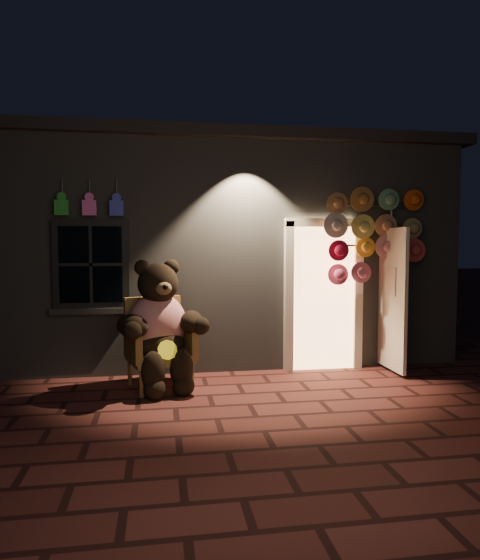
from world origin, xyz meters
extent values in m
plane|color=#562521|center=(0.00, 0.00, 0.00)|extent=(60.00, 60.00, 0.00)
cube|color=slate|center=(0.00, 4.00, 1.65)|extent=(7.00, 5.00, 3.30)
cube|color=black|center=(0.00, 4.00, 3.38)|extent=(7.30, 5.30, 0.16)
cube|color=black|center=(-1.90, 1.46, 1.55)|extent=(1.00, 0.10, 1.20)
cube|color=black|center=(-1.90, 1.43, 1.55)|extent=(0.82, 0.06, 1.02)
cube|color=slate|center=(-1.90, 1.46, 0.92)|extent=(1.10, 0.14, 0.08)
cube|color=#E6A567|center=(1.35, 1.48, 1.05)|extent=(0.92, 0.10, 2.10)
cube|color=beige|center=(0.83, 1.44, 1.05)|extent=(0.12, 0.12, 2.20)
cube|color=beige|center=(1.87, 1.44, 1.05)|extent=(0.12, 0.12, 2.20)
cube|color=beige|center=(1.35, 1.44, 2.13)|extent=(1.16, 0.12, 0.12)
cube|color=beige|center=(2.25, 1.10, 1.05)|extent=(0.05, 0.80, 2.00)
cube|color=green|center=(-2.25, 1.38, 2.30)|extent=(0.18, 0.07, 0.20)
cylinder|color=#59595E|center=(-2.25, 1.44, 2.55)|extent=(0.02, 0.02, 0.25)
cube|color=#F163BD|center=(-1.90, 1.38, 2.30)|extent=(0.18, 0.07, 0.20)
cylinder|color=#59595E|center=(-1.90, 1.44, 2.55)|extent=(0.02, 0.02, 0.25)
cube|color=#3947C7|center=(-1.55, 1.38, 2.30)|extent=(0.18, 0.07, 0.20)
cylinder|color=#59595E|center=(-1.55, 1.44, 2.55)|extent=(0.02, 0.02, 0.25)
cube|color=#A1713E|center=(-1.00, 0.83, 0.39)|extent=(0.91, 0.87, 0.11)
cube|color=#A1713E|center=(-1.09, 1.14, 0.76)|extent=(0.74, 0.29, 0.74)
cube|color=#A1713E|center=(-1.33, 0.71, 0.61)|extent=(0.26, 0.63, 0.42)
cube|color=#A1713E|center=(-0.66, 0.91, 0.61)|extent=(0.26, 0.63, 0.42)
cylinder|color=#A1713E|center=(-1.22, 0.46, 0.17)|extent=(0.05, 0.05, 0.34)
cylinder|color=#A1713E|center=(-0.61, 0.64, 0.17)|extent=(0.05, 0.05, 0.34)
cylinder|color=#A1713E|center=(-1.39, 1.03, 0.17)|extent=(0.05, 0.05, 0.34)
cylinder|color=#A1713E|center=(-0.78, 1.21, 0.17)|extent=(0.05, 0.05, 0.34)
ellipsoid|color=red|center=(-1.03, 0.89, 0.81)|extent=(0.89, 0.79, 0.79)
ellipsoid|color=black|center=(-1.01, 0.80, 0.58)|extent=(0.74, 0.68, 0.37)
sphere|color=black|center=(-1.02, 0.83, 1.33)|extent=(0.63, 0.63, 0.51)
sphere|color=black|center=(-1.21, 0.81, 1.53)|extent=(0.20, 0.20, 0.20)
sphere|color=black|center=(-0.85, 0.92, 1.53)|extent=(0.20, 0.20, 0.20)
ellipsoid|color=brown|center=(-0.95, 0.61, 1.29)|extent=(0.23, 0.19, 0.16)
ellipsoid|color=black|center=(-1.32, 0.55, 0.84)|extent=(0.54, 0.59, 0.29)
ellipsoid|color=black|center=(-0.60, 0.76, 0.84)|extent=(0.32, 0.53, 0.29)
ellipsoid|color=black|center=(-1.08, 0.43, 0.31)|extent=(0.29, 0.29, 0.49)
ellipsoid|color=black|center=(-0.74, 0.53, 0.31)|extent=(0.29, 0.29, 0.49)
sphere|color=black|center=(-1.06, 0.37, 0.11)|extent=(0.27, 0.27, 0.27)
sphere|color=black|center=(-0.72, 0.47, 0.11)|extent=(0.27, 0.27, 0.27)
cylinder|color=yellow|center=(-0.91, 0.48, 0.56)|extent=(0.26, 0.16, 0.23)
cylinder|color=#59595E|center=(2.35, 1.38, 1.28)|extent=(0.04, 0.04, 2.56)
cylinder|color=#59595E|center=(2.06, 1.36, 2.37)|extent=(1.14, 0.03, 0.03)
cylinder|color=#59595E|center=(2.06, 1.36, 2.09)|extent=(1.14, 0.03, 0.03)
cylinder|color=#59595E|center=(2.06, 1.36, 1.80)|extent=(1.14, 0.03, 0.03)
cylinder|color=#A07140|center=(1.50, 1.30, 2.42)|extent=(0.32, 0.11, 0.33)
cylinder|color=#96632C|center=(1.88, 1.27, 2.42)|extent=(0.32, 0.11, 0.33)
cylinder|color=#599367|center=(2.26, 1.24, 2.42)|extent=(0.32, 0.11, 0.33)
cylinder|color=#D04A0F|center=(2.64, 1.30, 2.42)|extent=(0.32, 0.11, 0.33)
cylinder|color=beige|center=(1.50, 1.27, 2.09)|extent=(0.32, 0.11, 0.33)
cylinder|color=#D3C55B|center=(1.88, 1.24, 2.09)|extent=(0.32, 0.11, 0.33)
cylinder|color=#B77651|center=(2.26, 1.30, 2.09)|extent=(0.32, 0.11, 0.33)
cylinder|color=#96824D|center=(2.64, 1.27, 2.09)|extent=(0.32, 0.11, 0.33)
cylinder|color=#BA1033|center=(1.50, 1.24, 1.76)|extent=(0.32, 0.11, 0.33)
cylinder|color=yellow|center=(1.88, 1.30, 1.76)|extent=(0.32, 0.11, 0.33)
cylinder|color=#D08788|center=(2.26, 1.27, 1.76)|extent=(0.32, 0.11, 0.33)
cylinder|color=#DB413E|center=(2.64, 1.24, 1.76)|extent=(0.32, 0.11, 0.33)
cylinder|color=#D84D74|center=(1.50, 1.30, 1.42)|extent=(0.32, 0.11, 0.33)
cylinder|color=#CF6985|center=(1.88, 1.27, 1.42)|extent=(0.32, 0.11, 0.33)
camera|label=1|loc=(-0.98, -5.47, 1.81)|focal=32.00mm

